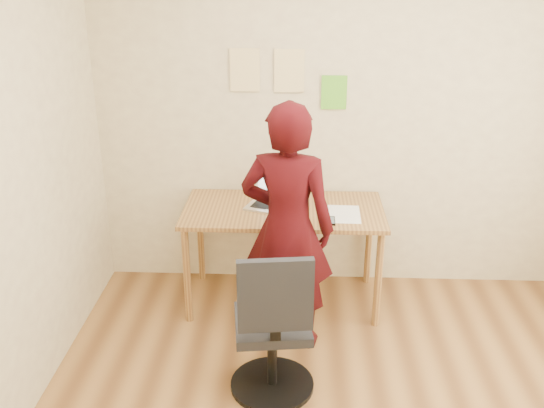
{
  "coord_description": "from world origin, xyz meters",
  "views": [
    {
      "loc": [
        -0.28,
        -2.53,
        2.39
      ],
      "look_at": [
        -0.43,
        0.95,
        0.95
      ],
      "focal_mm": 40.0,
      "sensor_mm": 36.0,
      "label": 1
    }
  ],
  "objects_px": {
    "laptop": "(272,199)",
    "person": "(287,228)",
    "desk": "(283,220)",
    "phone": "(330,221)",
    "office_chair": "(273,335)"
  },
  "relations": [
    {
      "from": "person",
      "to": "desk",
      "type": "bearing_deg",
      "value": -75.25
    },
    {
      "from": "phone",
      "to": "office_chair",
      "type": "height_order",
      "value": "office_chair"
    },
    {
      "from": "desk",
      "to": "person",
      "type": "distance_m",
      "value": 0.51
    },
    {
      "from": "desk",
      "to": "phone",
      "type": "distance_m",
      "value": 0.39
    },
    {
      "from": "phone",
      "to": "office_chair",
      "type": "bearing_deg",
      "value": -111.87
    },
    {
      "from": "office_chair",
      "to": "person",
      "type": "height_order",
      "value": "person"
    },
    {
      "from": "phone",
      "to": "person",
      "type": "distance_m",
      "value": 0.4
    },
    {
      "from": "desk",
      "to": "office_chair",
      "type": "distance_m",
      "value": 1.07
    },
    {
      "from": "phone",
      "to": "laptop",
      "type": "bearing_deg",
      "value": 146.61
    },
    {
      "from": "desk",
      "to": "laptop",
      "type": "bearing_deg",
      "value": 145.52
    },
    {
      "from": "phone",
      "to": "office_chair",
      "type": "distance_m",
      "value": 0.96
    },
    {
      "from": "office_chair",
      "to": "person",
      "type": "xyz_separation_m",
      "value": [
        0.06,
        0.56,
        0.4
      ]
    },
    {
      "from": "laptop",
      "to": "person",
      "type": "distance_m",
      "value": 0.55
    },
    {
      "from": "desk",
      "to": "person",
      "type": "height_order",
      "value": "person"
    },
    {
      "from": "desk",
      "to": "laptop",
      "type": "distance_m",
      "value": 0.17
    }
  ]
}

